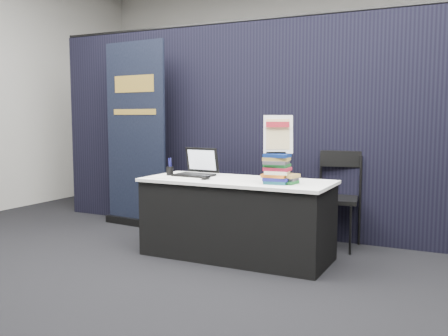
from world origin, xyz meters
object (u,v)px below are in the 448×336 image
info_sign (278,135)px  stacking_chair (336,194)px  display_table (237,218)px  laptop (196,169)px  book_stack_short (285,179)px  book_stack_tall (276,169)px  pullup_banner (136,145)px

info_sign → stacking_chair: info_sign is taller
display_table → laptop: 0.66m
info_sign → book_stack_short: bearing=-2.7°
display_table → stacking_chair: 1.12m
book_stack_tall → pullup_banner: size_ratio=0.12×
laptop → pullup_banner: bearing=155.8°
laptop → book_stack_tall: laptop is taller
laptop → book_stack_short: size_ratio=1.71×
display_table → info_sign: (0.44, -0.09, 0.81)m
book_stack_short → stacking_chair: size_ratio=0.23×
pullup_banner → stacking_chair: size_ratio=2.27×
pullup_banner → stacking_chair: pullup_banner is taller
book_stack_tall → book_stack_short: size_ratio=1.19×
laptop → stacking_chair: size_ratio=0.39×
book_stack_tall → laptop: bearing=167.4°
display_table → book_stack_short: size_ratio=8.10×
stacking_chair → display_table: bearing=-142.5°
display_table → laptop: laptop is taller
book_stack_short → stacking_chair: bearing=74.8°
pullup_banner → book_stack_short: bearing=-13.5°
book_stack_tall → stacking_chair: bearing=72.1°
stacking_chair → pullup_banner: bearing=172.9°
book_stack_short → display_table: bearing=172.3°
display_table → info_sign: size_ratio=5.12×
info_sign → pullup_banner: pullup_banner is taller
book_stack_tall → pullup_banner: 2.28m
info_sign → pullup_banner: size_ratio=0.16×
display_table → book_stack_tall: bearing=-15.3°
stacking_chair → laptop: bearing=-159.6°
display_table → stacking_chair: bearing=47.5°
laptop → pullup_banner: size_ratio=0.17×
book_stack_short → info_sign: info_sign is taller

